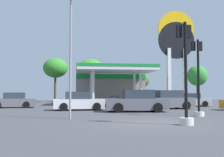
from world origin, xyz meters
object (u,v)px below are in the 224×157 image
car_0 (79,102)px  tree_4 (197,76)px  car_4 (191,100)px  tree_2 (91,71)px  car_1 (14,101)px  tree_3 (140,80)px  traffic_signal_0 (198,83)px  traffic_signal_1 (185,82)px  car_2 (167,100)px  car_5 (137,102)px  corner_streetlamp (70,47)px  tree_1 (55,68)px  station_pole_sign (176,45)px

car_0 → tree_4: (20.03, 20.74, 3.65)m
car_4 → tree_2: bearing=120.1°
tree_4 → car_4: bearing=-117.4°
tree_2 → car_4: bearing=-59.9°
car_1 → tree_3: 23.90m
traffic_signal_0 → car_0: bearing=135.6°
tree_4 → traffic_signal_1: bearing=-116.0°
traffic_signal_1 → tree_3: (5.86, 32.66, 1.71)m
car_2 → car_5: size_ratio=1.00×
car_2 → traffic_signal_0: 7.92m
corner_streetlamp → tree_4: bearing=54.1°
traffic_signal_1 → tree_3: tree_3 is taller
car_0 → traffic_signal_1: traffic_signal_1 is taller
car_2 → tree_4: tree_4 is taller
traffic_signal_0 → tree_3: (3.30, 28.48, 1.57)m
tree_1 → corner_streetlamp: (2.93, -28.53, -1.46)m
tree_4 → corner_streetlamp: corner_streetlamp is taller
traffic_signal_0 → tree_3: tree_3 is taller
station_pole_sign → car_1: bearing=-166.1°
traffic_signal_1 → tree_4: size_ratio=0.75×
car_0 → car_4: 12.78m
traffic_signal_1 → tree_1: 33.01m
traffic_signal_0 → tree_4: bearing=64.9°
car_1 → traffic_signal_1: traffic_signal_1 is taller
car_1 → traffic_signal_1: size_ratio=0.93×
car_2 → tree_1: (-11.29, 19.87, 4.61)m
tree_3 → corner_streetlamp: 31.33m
traffic_signal_1 → tree_4: (15.53, 31.83, 2.47)m
car_5 → tree_1: tree_1 is taller
traffic_signal_1 → tree_1: tree_1 is taller
car_5 → corner_streetlamp: bearing=-132.4°
car_0 → car_5: (4.25, -2.50, 0.06)m
corner_streetlamp → car_2: bearing=46.0°
car_5 → traffic_signal_0: bearing=-57.4°
tree_2 → tree_4: size_ratio=1.15×
car_1 → traffic_signal_0: size_ratio=0.91×
tree_3 → corner_streetlamp: corner_streetlamp is taller
car_0 → tree_2: size_ratio=0.62×
car_0 → traffic_signal_0: traffic_signal_0 is taller
traffic_signal_0 → tree_2: (-4.99, 28.57, 3.00)m
car_5 → car_1: bearing=145.8°
car_2 → car_4: 5.69m
car_2 → car_4: bearing=44.9°
car_1 → traffic_signal_0: 17.62m
car_0 → car_2: 7.83m
car_4 → car_1: bearing=-179.1°
car_2 → tree_1: 23.32m
car_2 → corner_streetlamp: size_ratio=0.74×
station_pole_sign → car_2: 11.29m
corner_streetlamp → tree_3: bearing=69.6°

